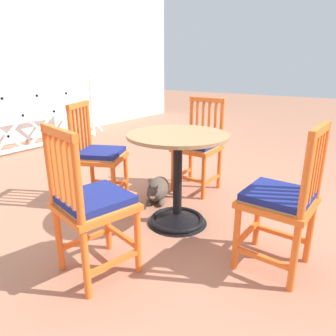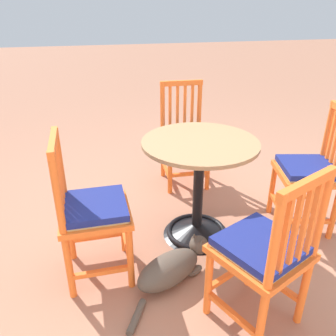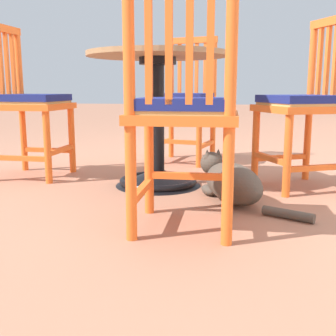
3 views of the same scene
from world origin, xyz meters
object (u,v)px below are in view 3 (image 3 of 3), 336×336
tabby_cat (230,182)px  orange_chair_at_corner (184,114)px  orange_chair_facing_out (185,101)px  cafe_table (158,135)px  orange_chair_near_fence (304,106)px  orange_chair_by_planter (29,104)px

tabby_cat → orange_chair_at_corner: bearing=-21.1°
tabby_cat → orange_chair_facing_out: bearing=-162.2°
orange_chair_at_corner → orange_chair_facing_out: same height
cafe_table → orange_chair_near_fence: size_ratio=0.83×
cafe_table → orange_chair_near_fence: (-0.08, 0.78, 0.16)m
cafe_table → orange_chair_facing_out: (-0.81, 0.06, 0.16)m
cafe_table → orange_chair_at_corner: size_ratio=0.83×
orange_chair_near_fence → tabby_cat: size_ratio=1.55×
orange_chair_at_corner → tabby_cat: orange_chair_at_corner is taller
orange_chair_facing_out → tabby_cat: 1.19m
cafe_table → orange_chair_by_planter: size_ratio=0.83×
orange_chair_facing_out → orange_chair_near_fence: bearing=45.2°
orange_chair_by_planter → tabby_cat: orange_chair_by_planter is taller
orange_chair_near_fence → orange_chair_facing_out: size_ratio=1.00×
cafe_table → orange_chair_by_planter: bearing=-98.8°
tabby_cat → orange_chair_near_fence: bearing=132.9°
orange_chair_at_corner → orange_chair_facing_out: 1.54m
orange_chair_by_planter → orange_chair_at_corner: 1.35m
cafe_table → orange_chair_facing_out: bearing=176.0°
cafe_table → orange_chair_at_corner: orange_chair_at_corner is taller
cafe_table → orange_chair_near_fence: bearing=96.0°
cafe_table → orange_chair_at_corner: (0.72, 0.23, 0.16)m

